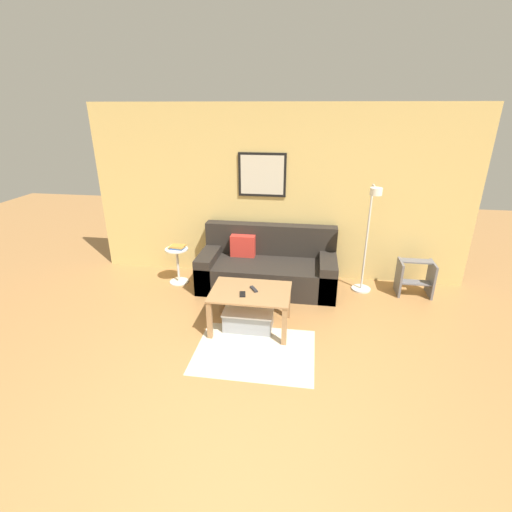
% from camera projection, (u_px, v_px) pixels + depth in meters
% --- Properties ---
extents(ground_plane, '(16.00, 16.00, 0.00)m').
position_uv_depth(ground_plane, '(233.00, 444.00, 2.95)').
color(ground_plane, '#A87542').
extents(wall_back, '(5.60, 0.09, 2.55)m').
position_uv_depth(wall_back, '(277.00, 194.00, 5.47)').
color(wall_back, '#D6B76B').
rests_on(wall_back, ground_plane).
extents(area_rug, '(1.29, 0.98, 0.01)m').
position_uv_depth(area_rug, '(255.00, 351.00, 4.05)').
color(area_rug, beige).
rests_on(area_rug, ground_plane).
extents(couch, '(1.96, 0.89, 0.86)m').
position_uv_depth(couch, '(267.00, 268.00, 5.44)').
color(couch, '#28231E').
rests_on(couch, ground_plane).
extents(coffee_table, '(0.93, 0.66, 0.49)m').
position_uv_depth(coffee_table, '(251.00, 298.00, 4.36)').
color(coffee_table, '#997047').
rests_on(coffee_table, ground_plane).
extents(storage_bin, '(0.59, 0.35, 0.24)m').
position_uv_depth(storage_bin, '(248.00, 319.00, 4.44)').
color(storage_bin, gray).
rests_on(storage_bin, ground_plane).
extents(floor_lamp, '(0.27, 0.50, 1.55)m').
position_uv_depth(floor_lamp, '(369.00, 235.00, 4.99)').
color(floor_lamp, silver).
rests_on(floor_lamp, ground_plane).
extents(side_table, '(0.34, 0.34, 0.55)m').
position_uv_depth(side_table, '(178.00, 262.00, 5.53)').
color(side_table, silver).
rests_on(side_table, ground_plane).
extents(book_stack, '(0.25, 0.19, 0.05)m').
position_uv_depth(book_stack, '(178.00, 247.00, 5.45)').
color(book_stack, '#335199').
rests_on(book_stack, side_table).
extents(remote_control, '(0.11, 0.15, 0.02)m').
position_uv_depth(remote_control, '(254.00, 289.00, 4.35)').
color(remote_control, '#232328').
rests_on(remote_control, coffee_table).
extents(cell_phone, '(0.09, 0.15, 0.01)m').
position_uv_depth(cell_phone, '(243.00, 294.00, 4.24)').
color(cell_phone, black).
rests_on(cell_phone, coffee_table).
extents(step_stool, '(0.46, 0.35, 0.49)m').
position_uv_depth(step_stool, '(415.00, 277.00, 5.20)').
color(step_stool, slate).
rests_on(step_stool, ground_plane).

